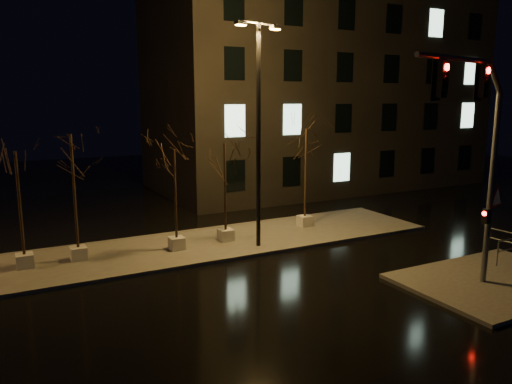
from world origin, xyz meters
TOP-DOWN VIEW (x-y plane):
  - ground at (0.00, 0.00)m, footprint 90.00×90.00m
  - median at (0.00, 6.00)m, footprint 22.00×5.00m
  - sidewalk_corner at (7.50, -3.50)m, footprint 7.00×5.00m
  - building at (14.00, 18.00)m, footprint 25.00×12.00m
  - tree_0 at (-8.10, 6.20)m, footprint 1.80×1.80m
  - tree_1 at (-6.04, 6.21)m, footprint 1.80×1.80m
  - tree_2 at (-1.90, 5.72)m, footprint 1.80×1.80m
  - tree_3 at (0.61, 5.94)m, footprint 1.80×1.80m
  - tree_4 at (5.47, 6.52)m, footprint 1.80×1.80m
  - traffic_signal_mast at (5.62, -3.74)m, footprint 6.33×1.67m
  - streetlight_main at (1.62, 4.51)m, footprint 2.46×0.84m
  - guard_rail_b at (10.50, -1.88)m, footprint 0.29×2.18m

SIDE VIEW (x-z plane):
  - ground at x=0.00m, z-range 0.00..0.00m
  - median at x=0.00m, z-range 0.00..0.15m
  - sidewalk_corner at x=7.50m, z-range 0.00..0.15m
  - guard_rail_b at x=10.50m, z-range 0.30..1.34m
  - tree_2 at x=-1.90m, z-range 1.35..5.97m
  - tree_3 at x=0.61m, z-range 1.38..6.15m
  - tree_0 at x=-8.10m, z-range 1.39..6.19m
  - tree_4 at x=5.47m, z-range 1.52..6.79m
  - tree_1 at x=-6.04m, z-range 1.55..6.96m
  - traffic_signal_mast at x=5.62m, z-range 1.39..9.33m
  - streetlight_main at x=1.62m, z-range 0.91..10.80m
  - building at x=14.00m, z-range 0.00..15.00m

